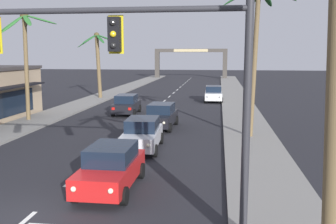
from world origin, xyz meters
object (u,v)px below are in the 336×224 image
sedan_oncoming_far (127,104)px  sedan_parked_nearest_kerb (213,94)px  palm_left_second (26,40)px  palm_right_second (257,19)px  traffic_signal_mast (121,57)px  sedan_fifth_in_queue (161,116)px  sedan_third_in_queue (142,134)px  town_gateway_arch (191,59)px  sedan_lead_at_stop_bar (111,167)px  palm_left_third (98,54)px

sedan_oncoming_far → sedan_parked_nearest_kerb: size_ratio=1.01×
palm_left_second → palm_right_second: palm_right_second is taller
traffic_signal_mast → sedan_fifth_in_queue: size_ratio=2.41×
sedan_third_in_queue → town_gateway_arch: town_gateway_arch is taller
sedan_lead_at_stop_bar → sedan_fifth_in_queue: 12.15m
sedan_third_in_queue → sedan_oncoming_far: size_ratio=1.00×
sedan_lead_at_stop_bar → town_gateway_arch: (-1.87, 65.63, 3.15)m
traffic_signal_mast → sedan_parked_nearest_kerb: traffic_signal_mast is taller
sedan_fifth_in_queue → palm_left_second: bearing=173.5°
sedan_fifth_in_queue → sedan_parked_nearest_kerb: same height
sedan_oncoming_far → town_gateway_arch: 48.16m
sedan_third_in_queue → traffic_signal_mast: bearing=-81.8°
sedan_parked_nearest_kerb → town_gateway_arch: bearing=97.9°
sedan_lead_at_stop_bar → palm_left_second: 17.54m
sedan_lead_at_stop_bar → sedan_oncoming_far: size_ratio=0.99×
sedan_lead_at_stop_bar → sedan_fifth_in_queue: same height
sedan_parked_nearest_kerb → sedan_fifth_in_queue: bearing=-102.6°
palm_left_third → sedan_parked_nearest_kerb: bearing=-4.2°
sedan_parked_nearest_kerb → palm_left_second: (-13.59, -13.95, 5.22)m
traffic_signal_mast → sedan_third_in_queue: bearing=98.2°
sedan_lead_at_stop_bar → sedan_third_in_queue: bearing=90.3°
sedan_oncoming_far → palm_left_second: palm_left_second is taller
traffic_signal_mast → palm_left_second: palm_left_second is taller
traffic_signal_mast → sedan_lead_at_stop_bar: size_ratio=2.44×
sedan_parked_nearest_kerb → palm_left_third: palm_left_third is taller
sedan_parked_nearest_kerb → palm_left_second: 20.16m
palm_left_second → sedan_third_in_queue: bearing=-35.6°
sedan_parked_nearest_kerb → traffic_signal_mast: bearing=-94.0°
sedan_oncoming_far → sedan_parked_nearest_kerb: 12.01m
palm_left_second → palm_left_third: (0.63, 14.90, -1.02)m
sedan_lead_at_stop_bar → sedan_parked_nearest_kerb: (3.43, 27.26, 0.00)m
palm_left_second → town_gateway_arch: bearing=81.0°
palm_left_third → town_gateway_arch: bearing=78.4°
sedan_lead_at_stop_bar → sedan_third_in_queue: size_ratio=0.99×
palm_right_second → sedan_fifth_in_queue: bearing=157.1°
sedan_parked_nearest_kerb → town_gateway_arch: 38.86m
palm_left_third → palm_right_second: size_ratio=0.80×
traffic_signal_mast → sedan_third_in_queue: traffic_signal_mast is taller
sedan_fifth_in_queue → sedan_parked_nearest_kerb: size_ratio=1.01×
sedan_fifth_in_queue → palm_left_second: palm_left_second is taller
sedan_parked_nearest_kerb → palm_right_second: 18.91m
traffic_signal_mast → sedan_fifth_in_queue: (-1.26, 15.40, -4.14)m
palm_left_second → palm_left_third: size_ratio=1.09×
sedan_third_in_queue → palm_left_second: (-10.13, 7.24, 5.22)m
sedan_third_in_queue → sedan_parked_nearest_kerb: bearing=80.7°
sedan_third_in_queue → sedan_parked_nearest_kerb: same height
palm_left_second → palm_right_second: size_ratio=0.87×
sedan_parked_nearest_kerb → palm_right_second: palm_right_second is taller
sedan_oncoming_far → sedan_lead_at_stop_bar: bearing=-78.1°
town_gateway_arch → sedan_lead_at_stop_bar: bearing=-88.4°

